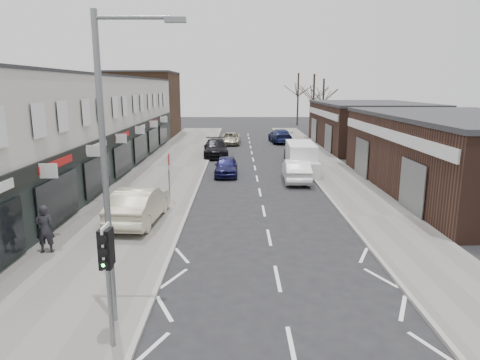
{
  "coord_description": "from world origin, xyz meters",
  "views": [
    {
      "loc": [
        -1.33,
        -11.39,
        6.35
      ],
      "look_at": [
        -1.25,
        5.67,
        2.6
      ],
      "focal_mm": 32.0,
      "sensor_mm": 36.0,
      "label": 1
    }
  ],
  "objects_px": {
    "parked_car_left_a": "(226,166)",
    "traffic_light": "(107,258)",
    "pedestrian": "(45,229)",
    "parked_car_left_b": "(216,148)",
    "street_lamp": "(111,157)",
    "parked_car_right_b": "(293,152)",
    "sedan_on_pavement": "(139,204)",
    "parked_car_left_c": "(230,138)",
    "white_van": "(301,159)",
    "parked_car_right_a": "(296,170)",
    "parked_car_right_c": "(280,136)",
    "warning_sign": "(169,163)"
  },
  "relations": [
    {
      "from": "parked_car_left_c",
      "to": "parked_car_right_a",
      "type": "height_order",
      "value": "parked_car_right_a"
    },
    {
      "from": "parked_car_right_c",
      "to": "parked_car_left_b",
      "type": "bearing_deg",
      "value": 51.19
    },
    {
      "from": "parked_car_left_c",
      "to": "street_lamp",
      "type": "bearing_deg",
      "value": -91.21
    },
    {
      "from": "parked_car_left_b",
      "to": "parked_car_right_b",
      "type": "height_order",
      "value": "parked_car_left_b"
    },
    {
      "from": "traffic_light",
      "to": "parked_car_right_b",
      "type": "relative_size",
      "value": 0.83
    },
    {
      "from": "parked_car_left_b",
      "to": "parked_car_right_b",
      "type": "distance_m",
      "value": 7.11
    },
    {
      "from": "traffic_light",
      "to": "parked_car_left_c",
      "type": "xyz_separation_m",
      "value": [
        2.2,
        38.24,
        -1.76
      ]
    },
    {
      "from": "parked_car_left_a",
      "to": "parked_car_right_b",
      "type": "relative_size",
      "value": 1.08
    },
    {
      "from": "street_lamp",
      "to": "parked_car_right_c",
      "type": "relative_size",
      "value": 1.49
    },
    {
      "from": "parked_car_left_b",
      "to": "parked_car_left_c",
      "type": "relative_size",
      "value": 1.16
    },
    {
      "from": "street_lamp",
      "to": "warning_sign",
      "type": "height_order",
      "value": "street_lamp"
    },
    {
      "from": "traffic_light",
      "to": "pedestrian",
      "type": "distance_m",
      "value": 7.57
    },
    {
      "from": "warning_sign",
      "to": "parked_car_left_a",
      "type": "bearing_deg",
      "value": 67.35
    },
    {
      "from": "white_van",
      "to": "parked_car_right_a",
      "type": "height_order",
      "value": "white_van"
    },
    {
      "from": "sedan_on_pavement",
      "to": "parked_car_left_c",
      "type": "xyz_separation_m",
      "value": [
        3.75,
        28.39,
        -0.31
      ]
    },
    {
      "from": "sedan_on_pavement",
      "to": "traffic_light",
      "type": "bearing_deg",
      "value": 103.2
    },
    {
      "from": "pedestrian",
      "to": "parked_car_right_c",
      "type": "height_order",
      "value": "pedestrian"
    },
    {
      "from": "street_lamp",
      "to": "parked_car_left_a",
      "type": "xyz_separation_m",
      "value": [
        2.33,
        19.89,
        -3.93
      ]
    },
    {
      "from": "traffic_light",
      "to": "parked_car_right_b",
      "type": "height_order",
      "value": "traffic_light"
    },
    {
      "from": "warning_sign",
      "to": "pedestrian",
      "type": "relative_size",
      "value": 1.45
    },
    {
      "from": "sedan_on_pavement",
      "to": "parked_car_left_b",
      "type": "height_order",
      "value": "sedan_on_pavement"
    },
    {
      "from": "street_lamp",
      "to": "warning_sign",
      "type": "bearing_deg",
      "value": 92.84
    },
    {
      "from": "warning_sign",
      "to": "parked_car_left_a",
      "type": "relative_size",
      "value": 0.67
    },
    {
      "from": "traffic_light",
      "to": "parked_car_left_a",
      "type": "relative_size",
      "value": 0.76
    },
    {
      "from": "parked_car_right_a",
      "to": "parked_car_left_b",
      "type": "bearing_deg",
      "value": -58.46
    },
    {
      "from": "parked_car_left_a",
      "to": "traffic_light",
      "type": "bearing_deg",
      "value": -95.74
    },
    {
      "from": "traffic_light",
      "to": "pedestrian",
      "type": "height_order",
      "value": "traffic_light"
    },
    {
      "from": "parked_car_left_a",
      "to": "parked_car_right_a",
      "type": "bearing_deg",
      "value": -22.95
    },
    {
      "from": "pedestrian",
      "to": "traffic_light",
      "type": "bearing_deg",
      "value": 115.8
    },
    {
      "from": "sedan_on_pavement",
      "to": "parked_car_left_a",
      "type": "distance_m",
      "value": 11.86
    },
    {
      "from": "street_lamp",
      "to": "parked_car_left_a",
      "type": "distance_m",
      "value": 20.41
    },
    {
      "from": "parked_car_left_c",
      "to": "parked_car_right_b",
      "type": "bearing_deg",
      "value": -58.45
    },
    {
      "from": "parked_car_left_a",
      "to": "parked_car_left_c",
      "type": "bearing_deg",
      "value": 90.21
    },
    {
      "from": "sedan_on_pavement",
      "to": "parked_car_right_b",
      "type": "height_order",
      "value": "sedan_on_pavement"
    },
    {
      "from": "parked_car_right_a",
      "to": "parked_car_right_c",
      "type": "xyz_separation_m",
      "value": [
        0.89,
        20.68,
        0.0
      ]
    },
    {
      "from": "white_van",
      "to": "parked_car_left_b",
      "type": "distance_m",
      "value": 10.05
    },
    {
      "from": "parked_car_left_c",
      "to": "parked_car_right_c",
      "type": "height_order",
      "value": "parked_car_right_c"
    },
    {
      "from": "street_lamp",
      "to": "pedestrian",
      "type": "distance_m",
      "value": 7.33
    },
    {
      "from": "street_lamp",
      "to": "parked_car_left_c",
      "type": "bearing_deg",
      "value": 86.41
    },
    {
      "from": "street_lamp",
      "to": "white_van",
      "type": "height_order",
      "value": "street_lamp"
    },
    {
      "from": "parked_car_left_b",
      "to": "pedestrian",
      "type": "bearing_deg",
      "value": -106.07
    },
    {
      "from": "traffic_light",
      "to": "parked_car_right_b",
      "type": "bearing_deg",
      "value": 74.26
    },
    {
      "from": "sedan_on_pavement",
      "to": "white_van",
      "type": "bearing_deg",
      "value": -122.62
    },
    {
      "from": "parked_car_left_a",
      "to": "parked_car_right_c",
      "type": "bearing_deg",
      "value": 73.19
    },
    {
      "from": "warning_sign",
      "to": "sedan_on_pavement",
      "type": "height_order",
      "value": "warning_sign"
    },
    {
      "from": "parked_car_left_c",
      "to": "parked_car_left_a",
      "type": "bearing_deg",
      "value": -87.61
    },
    {
      "from": "parked_car_left_a",
      "to": "parked_car_right_a",
      "type": "distance_m",
      "value": 5.24
    },
    {
      "from": "pedestrian",
      "to": "parked_car_left_b",
      "type": "bearing_deg",
      "value": -111.83
    },
    {
      "from": "warning_sign",
      "to": "sedan_on_pavement",
      "type": "distance_m",
      "value": 4.41
    },
    {
      "from": "parked_car_right_b",
      "to": "parked_car_right_c",
      "type": "xyz_separation_m",
      "value": [
        0.0,
        11.7,
        0.14
      ]
    }
  ]
}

